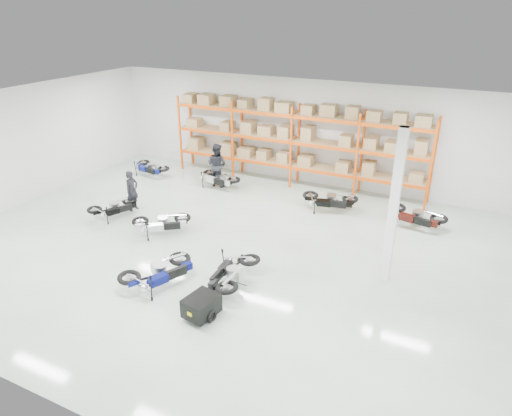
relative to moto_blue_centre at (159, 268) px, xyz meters
The scene contains 14 objects.
room 3.18m from the moto_blue_centre, 80.57° to the left, with size 18.00×18.00×18.00m.
pallet_rack 9.28m from the moto_blue_centre, 87.22° to the left, with size 11.28×0.98×3.62m.
structural_column 6.68m from the moto_blue_centre, 29.31° to the left, with size 0.25×0.25×4.50m, color white.
moto_blue_centre is the anchor object (origin of this frame).
moto_silver_left 3.27m from the moto_blue_centre, 125.54° to the left, with size 0.77×1.74×1.06m, color #B2B5B9, non-canonical shape.
moto_black_far_left 5.25m from the moto_blue_centre, 145.21° to the left, with size 0.72×1.62×0.99m, color black, non-canonical shape.
moto_touring_right 2.03m from the moto_blue_centre, 26.23° to the left, with size 0.82×1.85×1.13m, color black, non-canonical shape.
trailer 1.96m from the moto_blue_centre, 21.11° to the right, with size 0.81×1.47×0.60m.
moto_back_a 9.36m from the moto_blue_centre, 129.50° to the left, with size 0.75×1.68×1.03m, color navy, non-canonical shape.
moto_back_b 7.70m from the moto_blue_centre, 107.99° to the left, with size 0.77×1.73×1.06m, color silver, non-canonical shape.
moto_back_c 7.58m from the moto_blue_centre, 68.95° to the left, with size 0.82×1.84×1.12m, color black, non-canonical shape.
moto_back_d 9.18m from the moto_blue_centre, 49.97° to the left, with size 0.81×1.82×1.11m, color #3A0F0B, non-canonical shape.
person_left 5.64m from the moto_blue_centre, 137.05° to the left, with size 0.57×0.38×1.57m, color black.
person_back 7.91m from the moto_blue_centre, 108.47° to the left, with size 0.92×0.72×1.89m, color black.
Camera 1 is at (6.76, -11.31, 7.34)m, focal length 32.00 mm.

